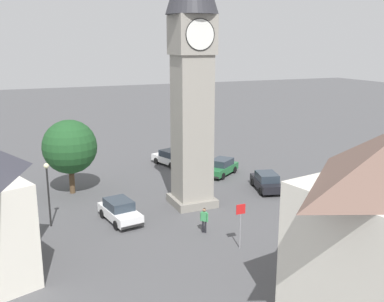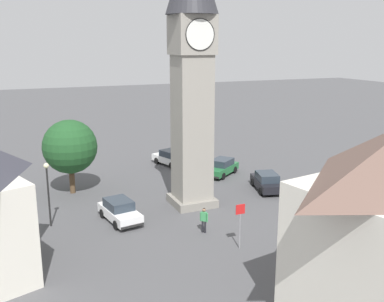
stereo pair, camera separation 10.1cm
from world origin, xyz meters
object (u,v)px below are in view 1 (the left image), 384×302
Objects in this scene: car_blue_kerb at (340,193)px; car_black_far at (170,158)px; tree at (70,147)px; car_white_side at (266,181)px; car_red_corner at (221,167)px; car_silver_kerb at (120,211)px; lamp_post at (48,184)px; road_sign at (241,219)px; clock_tower at (192,48)px; pedestrian at (204,218)px.

car_blue_kerb is 17.61m from car_black_far.
tree reaches higher than car_blue_kerb.
car_black_far is at bearing 113.48° from car_white_side.
tree is (-13.63, 0.17, 3.14)m from car_red_corner.
car_silver_kerb is 5.14m from lamp_post.
car_blue_kerb is at bearing -10.46° from car_silver_kerb.
car_white_side is at bearing -74.83° from car_red_corner.
car_white_side is at bearing 49.97° from road_sign.
clock_tower is 4.55× the size of lamp_post.
tree is 1.39× the size of lamp_post.
car_red_corner is at bearing 58.56° from pedestrian.
car_blue_kerb is 6.04m from car_white_side.
clock_tower reaches higher than tree.
car_white_side is at bearing -66.52° from car_black_far.
lamp_post is at bearing 169.18° from car_blue_kerb.
clock_tower reaches higher than car_black_far.
car_black_far is 1.01× the size of lamp_post.
road_sign is (-2.74, -19.48, 1.14)m from car_black_far.
pedestrian is at bearing -145.14° from car_white_side.
car_red_corner is 6.11m from car_black_far.
car_black_far is 0.73× the size of tree.
pedestrian is at bearing -121.44° from car_red_corner.
car_blue_kerb and car_white_side have the same top height.
car_silver_kerb is 6.12m from pedestrian.
car_silver_kerb is at bearing 138.53° from pedestrian.
clock_tower reaches higher than pedestrian.
car_red_corner is at bearing 21.48° from lamp_post.
car_white_side is (1.48, -5.47, 0.00)m from car_red_corner.
tree is at bearing 159.54° from car_white_side.
tree is at bearing 179.29° from car_red_corner.
road_sign is at bearing -38.12° from lamp_post.
car_red_corner is (5.58, 6.13, -10.97)m from clock_tower.
car_black_far is (-8.22, 15.57, 0.00)m from car_blue_kerb.
clock_tower is 4.51× the size of car_black_far.
tree reaches higher than road_sign.
car_white_side is 1.58× the size of road_sign.
car_silver_kerb is 1.55× the size of road_sign.
car_red_corner is at bearing 116.08° from car_blue_kerb.
car_blue_kerb and car_black_far have the same top height.
car_silver_kerb is at bearing -172.07° from car_white_side.
car_white_side is 0.99× the size of car_black_far.
tree is at bearing 141.97° from clock_tower.
tree is at bearing 150.66° from car_blue_kerb.
clock_tower is 4.54× the size of car_white_side.
car_black_far is at bearing 77.19° from pedestrian.
tree is (-18.70, 10.51, 3.14)m from car_blue_kerb.
clock_tower is 13.61m from lamp_post.
car_white_side is 17.68m from lamp_post.
lamp_post is at bearing 141.88° from road_sign.
lamp_post is (-16.03, -6.31, 2.24)m from car_red_corner.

